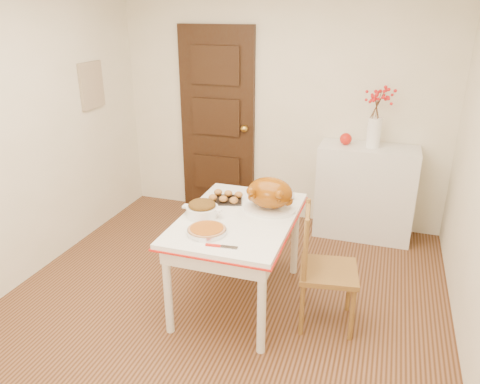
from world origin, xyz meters
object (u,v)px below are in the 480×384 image
(turkey_platter, at_px, (270,195))
(pumpkin_pie, at_px, (207,230))
(sideboard, at_px, (365,192))
(kitchen_table, at_px, (238,259))
(chair_oak, at_px, (329,269))

(turkey_platter, height_order, pumpkin_pie, turkey_platter)
(sideboard, height_order, kitchen_table, sideboard)
(chair_oak, bearing_deg, turkey_platter, 54.57)
(turkey_platter, relative_size, pumpkin_pie, 1.49)
(chair_oak, relative_size, turkey_platter, 2.23)
(chair_oak, xyz_separation_m, pumpkin_pie, (-0.84, -0.26, 0.31))
(kitchen_table, distance_m, turkey_platter, 0.57)
(sideboard, xyz_separation_m, turkey_platter, (-0.66, -1.31, 0.40))
(sideboard, height_order, turkey_platter, turkey_platter)
(turkey_platter, bearing_deg, sideboard, 84.33)
(kitchen_table, bearing_deg, sideboard, 60.13)
(sideboard, bearing_deg, kitchen_table, -119.87)
(kitchen_table, xyz_separation_m, pumpkin_pie, (-0.12, -0.34, 0.40))
(chair_oak, bearing_deg, sideboard, -13.99)
(kitchen_table, xyz_separation_m, turkey_platter, (0.20, 0.19, 0.50))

